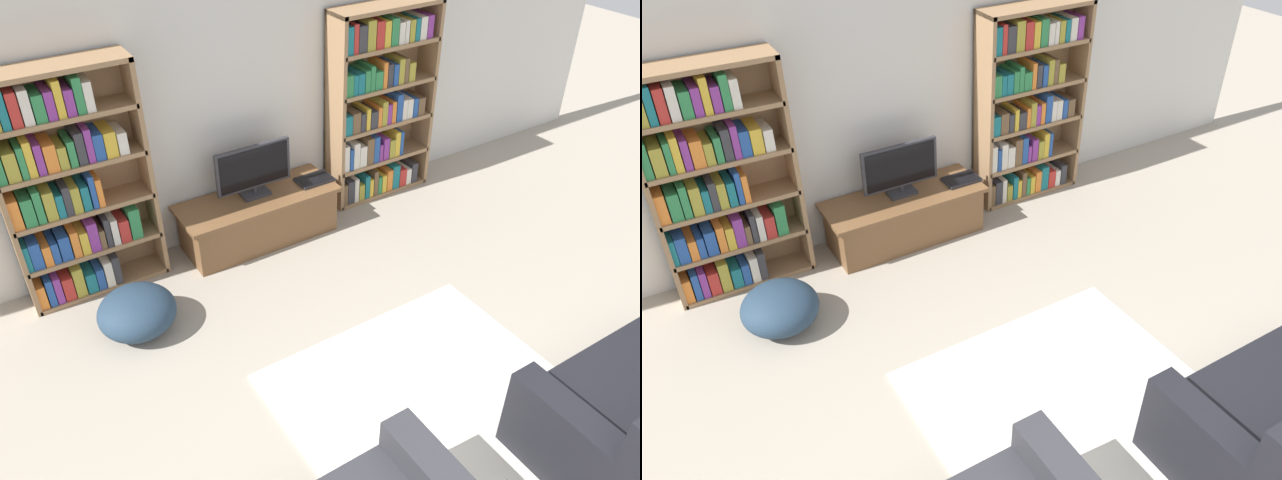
% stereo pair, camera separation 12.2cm
% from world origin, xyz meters
% --- Properties ---
extents(wall_back, '(8.80, 0.06, 2.60)m').
position_xyz_m(wall_back, '(0.00, 4.23, 1.30)').
color(wall_back, silver).
rests_on(wall_back, ground_plane).
extents(bookshelf_left, '(1.05, 0.30, 1.80)m').
position_xyz_m(bookshelf_left, '(-1.29, 4.05, 0.89)').
color(bookshelf_left, '#93704C').
rests_on(bookshelf_left, ground_plane).
extents(bookshelf_right, '(1.05, 0.30, 1.80)m').
position_xyz_m(bookshelf_right, '(1.47, 4.05, 0.89)').
color(bookshelf_right, '#93704C').
rests_on(bookshelf_right, ground_plane).
extents(tv_stand, '(1.39, 0.52, 0.43)m').
position_xyz_m(tv_stand, '(0.14, 3.91, 0.22)').
color(tv_stand, brown).
rests_on(tv_stand, ground_plane).
extents(television, '(0.68, 0.16, 0.46)m').
position_xyz_m(television, '(0.14, 3.94, 0.67)').
color(television, '#2D2D33').
rests_on(television, tv_stand).
extents(laptop, '(0.32, 0.21, 0.03)m').
position_xyz_m(laptop, '(0.69, 3.88, 0.44)').
color(laptop, '#28282D').
rests_on(laptop, tv_stand).
extents(area_rug, '(1.81, 1.77, 0.02)m').
position_xyz_m(area_rug, '(0.20, 1.62, 0.01)').
color(area_rug, beige).
rests_on(area_rug, ground_plane).
extents(beanbag_ottoman, '(0.56, 0.56, 0.33)m').
position_xyz_m(beanbag_ottoman, '(-1.15, 3.35, 0.17)').
color(beanbag_ottoman, '#23384C').
rests_on(beanbag_ottoman, ground_plane).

